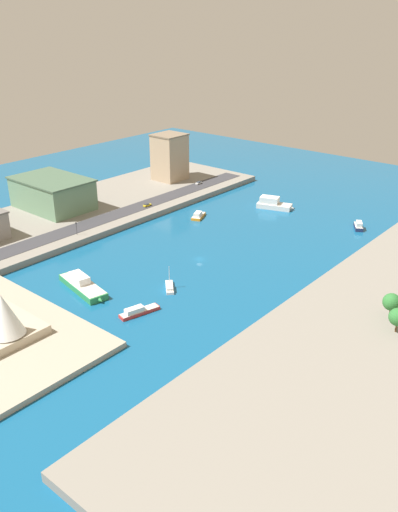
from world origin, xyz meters
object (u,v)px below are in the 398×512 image
Objects in this scene: ferry_white_commuter at (273,204)px; terminal_long_green at (53,193)px; water_taxi_orange at (198,215)px; ferry_green_doubledeck at (83,285)px; apartment_midrise_tan at (170,157)px; traffic_light_waterfront at (76,226)px; taxi_yellow_cab at (147,205)px; sailboat_small_white at (170,287)px; van_white at (199,183)px; patrol_launch_navy at (359,226)px; tugboat_red at (138,311)px.

ferry_white_commuter is 122.69m from terminal_long_green.
water_taxi_orange is 95.18m from ferry_green_doubledeck.
ferry_white_commuter is 79.24m from apartment_midrise_tan.
apartment_midrise_tan is 4.48× the size of traffic_light_waterfront.
ferry_green_doubledeck reaches higher than taxi_yellow_cab.
water_taxi_orange is 83.74m from sailboat_small_white.
apartment_midrise_tan is 25.82m from van_white.
ferry_white_commuter reaches higher than taxi_yellow_cab.
taxi_yellow_cab reaches higher than water_taxi_orange.
ferry_white_commuter is at bearing 1.04° from patrol_launch_navy.
water_taxi_orange reaches higher than tugboat_red.
apartment_midrise_tan reaches higher than sailboat_small_white.
ferry_white_commuter is at bearing 179.05° from van_white.
traffic_light_waterfront reaches higher than ferry_white_commuter.
ferry_green_doubledeck is at bearing 88.42° from ferry_white_commuter.
patrol_launch_navy is at bearing -151.22° from water_taxi_orange.
van_white is (56.06, -0.93, 1.43)m from ferry_white_commuter.
traffic_light_waterfront is at bearing -22.16° from tugboat_red.
taxi_yellow_cab is 0.74× the size of traffic_light_waterfront.
terminal_long_green is 6.67× the size of traffic_light_waterfront.
sailboat_small_white is at bearing 173.30° from traffic_light_waterfront.
traffic_light_waterfront is at bearing -35.87° from ferry_green_doubledeck.
ferry_white_commuter is at bearing -114.32° from traffic_light_waterfront.
tugboat_red is 112.61m from taxi_yellow_cab.
ferry_white_commuter is 4.59× the size of van_white.
ferry_white_commuter is at bearing -78.37° from sailboat_small_white.
ferry_green_doubledeck is 1.79× the size of tugboat_red.
patrol_launch_navy is (-24.00, -132.97, 0.48)m from tugboat_red.
sailboat_small_white is 136.22m from van_white.
apartment_midrise_tan is (100.45, -108.05, 16.72)m from sailboat_small_white.
terminal_long_green is at bearing -22.23° from traffic_light_waterfront.
taxi_yellow_cab is (101.52, 51.34, 2.28)m from patrol_launch_navy.
sailboat_small_white is 148.47m from apartment_midrise_tan.
van_white is (-32.01, -85.89, -7.45)m from terminal_long_green.
water_taxi_orange is 1.14× the size of patrol_launch_navy.
ferry_green_doubledeck is 97.50m from terminal_long_green.
terminal_long_green is at bearing 82.90° from apartment_midrise_tan.
ferry_white_commuter is 1.91× the size of patrol_launch_navy.
patrol_launch_navy is at bearing -104.47° from sailboat_small_white.
van_white is 0.72× the size of traffic_light_waterfront.
patrol_launch_navy is (-55.02, -133.75, -0.26)m from ferry_green_doubledeck.
sailboat_small_white is at bearing 125.32° from van_white.
tugboat_red is 1.66× the size of sailboat_small_white.
traffic_light_waterfront is at bearing 107.56° from apartment_midrise_tan.
tugboat_red is 79.61m from traffic_light_waterfront.
apartment_midrise_tan is at bearing -47.09° from sailboat_small_white.
patrol_launch_navy reaches higher than tugboat_red.
patrol_launch_navy is at bearing -112.36° from ferry_green_doubledeck.
taxi_yellow_cab is 51.96m from traffic_light_waterfront.
ferry_white_commuter is 1.31× the size of tugboat_red.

